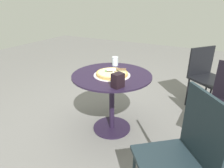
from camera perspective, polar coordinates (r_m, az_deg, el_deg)
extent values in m
plane|color=slate|center=(2.50, -0.05, -12.48)|extent=(10.00, 10.00, 0.00)
cylinder|color=#22172E|center=(2.17, -0.06, 2.53)|extent=(0.88, 0.88, 0.02)
cylinder|color=#22172E|center=(2.31, -0.05, -5.41)|extent=(0.06, 0.06, 0.66)
cylinder|color=#22172E|center=(2.49, -0.05, -12.32)|extent=(0.45, 0.45, 0.02)
cylinder|color=silver|center=(2.14, 0.00, 2.61)|extent=(0.40, 0.40, 0.00)
cylinder|color=tan|center=(2.14, 0.00, 3.01)|extent=(0.34, 0.34, 0.03)
cylinder|color=beige|center=(2.13, 0.00, 3.41)|extent=(0.30, 0.30, 0.00)
sphere|color=#247231|center=(2.15, -1.89, 3.72)|extent=(0.02, 0.02, 0.02)
sphere|color=#34601C|center=(2.16, -1.56, 3.79)|extent=(0.02, 0.02, 0.02)
sphere|color=#E5EDC2|center=(2.12, 0.40, 3.48)|extent=(0.02, 0.02, 0.02)
sphere|color=#34702F|center=(2.18, 1.65, 3.97)|extent=(0.02, 0.02, 0.02)
sphere|color=#F0EAC7|center=(2.21, 2.54, 4.22)|extent=(0.01, 0.01, 0.01)
sphere|color=#E5EDC1|center=(2.06, -2.21, 2.84)|extent=(0.01, 0.01, 0.01)
cube|color=silver|center=(2.16, -0.17, 4.16)|extent=(0.12, 0.11, 0.00)
cube|color=brown|center=(2.15, 2.63, 4.28)|extent=(0.11, 0.06, 0.02)
cylinder|color=silver|center=(2.46, 0.88, 6.59)|extent=(0.08, 0.08, 0.11)
cube|color=black|center=(1.82, 1.68, 1.03)|extent=(0.11, 0.13, 0.14)
cylinder|color=black|center=(2.27, 25.38, -12.52)|extent=(0.02, 0.02, 0.43)
cylinder|color=black|center=(2.58, 26.31, -8.24)|extent=(0.02, 0.02, 0.43)
cube|color=#1C2930|center=(1.46, 16.23, -21.23)|extent=(0.60, 0.60, 0.03)
cube|color=#1C2930|center=(1.40, 24.87, -11.65)|extent=(0.28, 0.34, 0.48)
cylinder|color=#1C2930|center=(1.81, 18.20, -21.46)|extent=(0.02, 0.02, 0.44)
cube|color=black|center=(3.02, 26.41, 1.05)|extent=(0.61, 0.61, 0.03)
cube|color=black|center=(3.09, 24.28, 6.08)|extent=(0.29, 0.36, 0.40)
cylinder|color=black|center=(2.87, 25.93, -5.04)|extent=(0.02, 0.02, 0.43)
cylinder|color=black|center=(3.35, 25.46, -0.96)|extent=(0.02, 0.02, 0.43)
cylinder|color=black|center=(3.09, 20.81, -2.16)|extent=(0.02, 0.02, 0.43)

